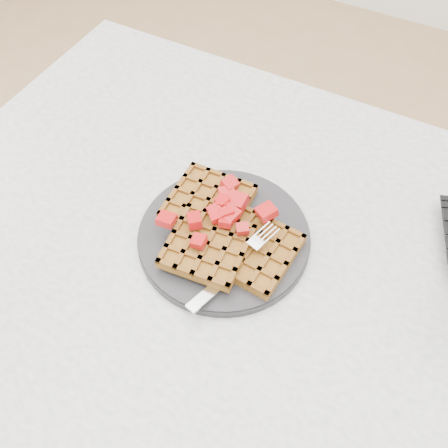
% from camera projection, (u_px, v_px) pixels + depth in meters
% --- Properties ---
extents(ground, '(4.00, 4.00, 0.00)m').
position_uv_depth(ground, '(256.00, 416.00, 1.32)').
color(ground, tan).
rests_on(ground, ground).
extents(table, '(1.20, 0.80, 0.75)m').
position_uv_depth(table, '(277.00, 308.00, 0.80)').
color(table, silver).
rests_on(table, ground).
extents(plate, '(0.25, 0.25, 0.02)m').
position_uv_depth(plate, '(224.00, 237.00, 0.74)').
color(plate, black).
rests_on(plate, table).
extents(waffles, '(0.22, 0.19, 0.03)m').
position_uv_depth(waffles, '(223.00, 231.00, 0.72)').
color(waffles, '#915C1E').
rests_on(waffles, plate).
extents(strawberry_pile, '(0.15, 0.15, 0.02)m').
position_uv_depth(strawberry_pile, '(224.00, 218.00, 0.70)').
color(strawberry_pile, '#95060B').
rests_on(strawberry_pile, waffles).
extents(fork, '(0.07, 0.18, 0.02)m').
position_uv_depth(fork, '(240.00, 265.00, 0.69)').
color(fork, silver).
rests_on(fork, plate).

